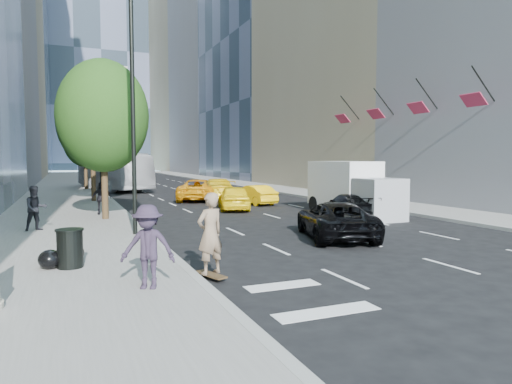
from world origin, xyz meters
name	(u,v)px	position (x,y,z in m)	size (l,w,h in m)	color
ground	(340,244)	(0.00, 0.00, 0.00)	(160.00, 160.00, 0.00)	black
sidewalk_left	(65,192)	(-9.00, 30.00, 0.07)	(6.00, 120.00, 0.15)	slate
sidewalk_right	(263,187)	(10.00, 30.00, 0.07)	(4.00, 120.00, 0.15)	slate
tower_right_mid	(230,9)	(22.00, 74.00, 32.50)	(20.00, 24.00, 65.00)	slate
tower_right_far	(198,69)	(22.00, 98.00, 25.00)	(20.00, 24.00, 50.00)	gray
tower_distant	(97,3)	(0.00, 120.00, 45.00)	(40.00, 20.00, 90.00)	#28343F
lamp_near	(137,83)	(-6.32, 4.00, 5.81)	(2.13, 0.22, 10.00)	black
lamp_far	(102,120)	(-6.32, 22.00, 5.81)	(2.13, 0.22, 10.00)	black
tree_near	(103,116)	(-7.20, 9.00, 4.97)	(4.20, 4.20, 7.46)	#322113
tree_mid	(92,124)	(-7.20, 19.00, 5.32)	(4.50, 4.50, 7.99)	#322113
tree_far	(85,141)	(-7.20, 32.00, 4.62)	(3.90, 3.90, 6.92)	#322113
traffic_signal	(90,147)	(-6.40, 40.00, 4.23)	(2.48, 0.53, 5.20)	black
facade_flags	(397,108)	(10.64, 10.00, 6.18)	(1.85, 13.30, 2.05)	black
skateboarder	(210,239)	(-5.60, -2.80, 1.02)	(0.74, 0.49, 2.03)	#7C654D
black_sedan_lincoln	(335,220)	(0.50, 1.11, 0.69)	(2.27, 4.93, 1.37)	black
black_sedan_mercedes	(349,206)	(4.20, 5.65, 0.63)	(1.76, 4.33, 1.26)	black
taxi_a	(234,197)	(0.16, 11.50, 0.72)	(1.71, 4.24, 1.45)	yellow
taxi_b	(254,195)	(2.47, 14.00, 0.63)	(1.33, 3.82, 1.26)	#EFB60C
taxi_c	(198,190)	(-0.22, 18.00, 0.76)	(2.52, 5.47, 1.52)	orange
taxi_d	(217,189)	(1.20, 18.00, 0.78)	(2.17, 5.35, 1.55)	yellow
city_bus	(113,171)	(-4.80, 31.63, 1.78)	(2.99, 12.80, 3.57)	#B5B7BC
box_truck	(353,188)	(5.00, 6.55, 1.45)	(2.28, 6.00, 2.85)	silver
pedestrian_a	(36,208)	(-10.01, 6.34, 1.04)	(0.87, 0.67, 1.78)	black
pedestrian_b	(101,198)	(-7.25, 10.83, 0.97)	(0.96, 0.40, 1.64)	black
pedestrian_c	(148,247)	(-7.24, -3.52, 1.08)	(1.20, 0.69, 1.85)	#2B2132
trash_can	(70,249)	(-8.81, -0.79, 0.64)	(0.65, 0.65, 0.97)	black
garbage_bags	(63,256)	(-8.99, -0.48, 0.42)	(1.15, 1.10, 0.57)	black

